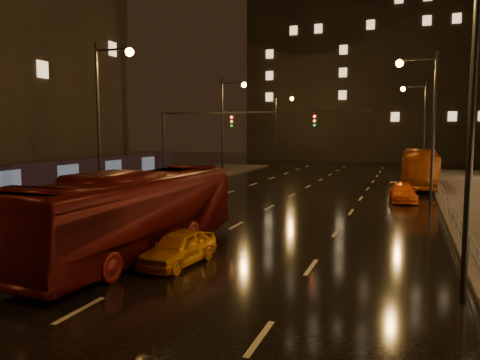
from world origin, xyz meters
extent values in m
plane|color=black|center=(0.00, 20.00, 0.00)|extent=(140.00, 140.00, 0.00)
cube|color=#38332D|center=(-13.50, 15.00, 0.07)|extent=(7.00, 70.00, 0.15)
cube|color=black|center=(4.00, 72.00, 18.00)|extent=(44.00, 16.00, 36.00)
cube|color=black|center=(-17.20, 12.00, 1.25)|extent=(0.30, 46.00, 2.50)
cylinder|color=black|center=(-9.60, 20.00, 3.10)|extent=(0.22, 0.22, 6.20)
cube|color=black|center=(-2.00, 20.00, 6.10)|extent=(15.20, 0.14, 0.14)
cube|color=black|center=(-4.00, 20.00, 5.45)|extent=(0.32, 0.18, 0.95)
cube|color=black|center=(2.00, 20.00, 5.45)|extent=(0.32, 0.18, 0.95)
sphere|color=#FF1E19|center=(-4.00, 19.88, 5.75)|extent=(0.18, 0.18, 0.18)
cylinder|color=black|center=(9.60, 2.00, 5.00)|extent=(0.18, 0.18, 10.00)
cylinder|color=#99999E|center=(10.20, 44.00, 0.65)|extent=(0.04, 0.04, 1.00)
cube|color=#99999E|center=(10.20, 18.00, 1.10)|extent=(0.05, 56.00, 0.05)
cube|color=#99999E|center=(10.20, 18.00, 0.70)|extent=(0.05, 56.00, 0.05)
imported|color=#580F0C|center=(-1.67, 3.33, 1.62)|extent=(3.24, 11.77, 3.25)
imported|color=#913B0E|center=(9.00, 30.97, 1.61)|extent=(2.71, 11.59, 3.23)
imported|color=orange|center=(0.50, 2.72, 0.61)|extent=(1.79, 3.71, 1.22)
imported|color=orange|center=(7.81, 21.53, 0.59)|extent=(2.08, 4.21, 1.18)
camera|label=1|loc=(8.05, -11.81, 4.70)|focal=35.00mm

